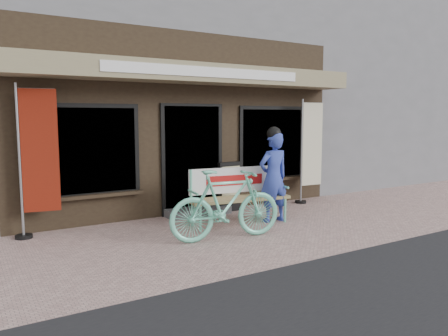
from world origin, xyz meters
TOP-DOWN VIEW (x-y plane):
  - ground at (0.00, 0.00)m, footprint 70.00×70.00m
  - storefront at (0.00, 4.96)m, footprint 7.00×6.77m
  - neighbor_right_near at (8.50, 5.50)m, footprint 10.00×7.00m
  - bench at (0.32, 0.81)m, footprint 1.92×0.73m
  - person at (0.96, 0.57)m, footprint 0.61×0.41m
  - bicycle at (-0.42, -0.01)m, footprint 1.93×0.79m
  - nobori_red at (-2.93, 1.68)m, footprint 0.73×0.31m
  - nobori_cream at (2.79, 1.60)m, footprint 0.69×0.28m
  - menu_stand at (0.71, 1.71)m, footprint 0.52×0.14m

SIDE VIEW (x-z plane):
  - ground at x=0.00m, z-range 0.00..0.00m
  - menu_stand at x=0.71m, z-range 0.01..1.04m
  - bicycle at x=-0.42m, z-range 0.00..1.13m
  - bench at x=0.32m, z-range 0.09..1.10m
  - person at x=0.96m, z-range -0.02..1.75m
  - nobori_cream at x=2.79m, z-range 0.04..2.37m
  - nobori_red at x=-2.93m, z-range 0.04..2.51m
  - neighbor_right_near at x=8.50m, z-range 0.00..5.60m
  - storefront at x=0.00m, z-range -0.01..5.99m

